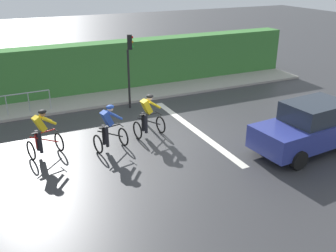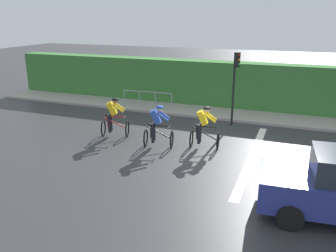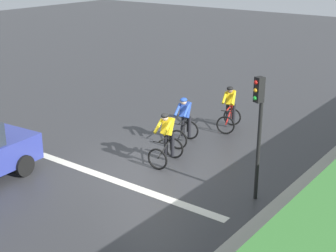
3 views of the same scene
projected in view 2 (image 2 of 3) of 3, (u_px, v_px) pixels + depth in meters
name	position (u px, v px, depth m)	size (l,w,h in m)	color
ground_plane	(220.00, 152.00, 13.13)	(80.00, 80.00, 0.00)	#333335
sidewalk_kerb	(206.00, 110.00, 18.63)	(2.80, 24.69, 0.12)	#9E998E
stone_wall_low	(211.00, 102.00, 19.35)	(0.44, 24.69, 0.61)	tan
hedge_wall	(213.00, 84.00, 19.33)	(1.10, 24.69, 2.50)	#387533
road_marking_stop_line	(252.00, 157.00, 12.72)	(7.00, 0.30, 0.01)	silver
cyclist_lead	(114.00, 118.00, 14.62)	(0.96, 1.23, 1.66)	black
cyclist_second	(158.00, 127.00, 13.43)	(0.89, 1.20, 1.66)	black
cyclist_mid	(204.00, 128.00, 13.32)	(0.81, 1.16, 1.66)	black
traffic_light_near_crossing	(235.00, 78.00, 15.62)	(0.26, 0.30, 3.34)	black
pedestrian_railing_kerbside	(147.00, 96.00, 18.64)	(0.14, 2.76, 1.03)	#999EA3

